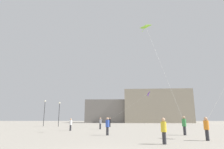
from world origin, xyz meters
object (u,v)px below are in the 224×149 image
at_px(person_in_yellow, 164,130).
at_px(person_in_orange, 206,128).
at_px(person_in_white, 71,124).
at_px(kite_violet_diamond, 148,94).
at_px(kite_lime_delta, 146,28).
at_px(lamppost_east, 59,110).
at_px(person_in_blue, 107,125).
at_px(person_in_green, 184,125).
at_px(person_in_black, 110,122).
at_px(person_in_grey, 100,123).
at_px(building_left_hall, 114,112).
at_px(building_centre_hall, 156,107).
at_px(lamppost_west, 45,109).

xyz_separation_m(person_in_yellow, person_in_orange, (3.57, 2.11, 0.04)).
distance_m(person_in_white, kite_violet_diamond, 18.50).
bearing_deg(kite_lime_delta, lamppost_east, 130.69).
relative_size(person_in_blue, person_in_yellow, 1.05).
height_order(person_in_blue, person_in_green, person_in_green).
height_order(person_in_black, person_in_grey, person_in_black).
bearing_deg(person_in_yellow, building_left_hall, 141.44).
xyz_separation_m(person_in_blue, kite_lime_delta, (4.62, 3.27, 11.74)).
distance_m(person_in_green, person_in_orange, 4.87).
bearing_deg(building_centre_hall, person_in_blue, -105.03).
distance_m(person_in_grey, building_left_hall, 56.30).
bearing_deg(person_in_black, person_in_yellow, 78.41).
height_order(person_in_blue, lamppost_west, lamppost_west).
xyz_separation_m(person_in_orange, person_in_black, (-7.98, 24.31, 0.06)).
distance_m(person_in_orange, kite_lime_delta, 14.38).
distance_m(building_left_hall, lamppost_west, 46.71).
xyz_separation_m(person_in_green, person_in_black, (-7.99, 19.44, -0.01)).
distance_m(person_in_green, building_centre_hall, 65.19).
relative_size(person_in_black, building_left_hall, 0.08).
xyz_separation_m(person_in_black, lamppost_west, (-14.31, 3.17, 2.68)).
relative_size(person_in_blue, kite_lime_delta, 0.14).
bearing_deg(person_in_yellow, person_in_white, 171.30).
bearing_deg(person_in_white, person_in_grey, -170.84).
xyz_separation_m(building_left_hall, lamppost_west, (-14.17, -44.49, -1.01)).
height_order(kite_lime_delta, kite_violet_diamond, kite_lime_delta).
bearing_deg(building_centre_hall, kite_violet_diamond, -102.84).
distance_m(person_in_yellow, kite_lime_delta, 15.42).
xyz_separation_m(person_in_orange, kite_lime_delta, (-2.82, 7.81, 11.74)).
bearing_deg(lamppost_east, person_in_blue, -62.61).
height_order(person_in_black, building_centre_hall, building_centre_hall).
relative_size(person_in_green, person_in_orange, 1.08).
bearing_deg(building_centre_hall, person_in_orange, -98.14).
height_order(person_in_black, building_left_hall, building_left_hall).
distance_m(person_in_green, person_in_black, 21.02).
distance_m(kite_violet_diamond, lamppost_east, 18.77).
xyz_separation_m(person_in_blue, person_in_grey, (-1.68, 11.27, 0.03)).
xyz_separation_m(person_in_black, building_left_hall, (-0.14, 47.67, 3.69)).
bearing_deg(person_in_orange, person_in_white, -144.62).
height_order(person_in_orange, lamppost_east, lamppost_east).
relative_size(person_in_yellow, lamppost_east, 0.32).
bearing_deg(person_in_black, person_in_orange, 87.10).
bearing_deg(building_left_hall, person_in_black, -89.83).
bearing_deg(person_in_green, lamppost_west, -97.43).
distance_m(person_in_white, person_in_black, 13.36).
xyz_separation_m(person_in_green, lamppost_east, (-18.73, 21.42, 2.38)).
height_order(person_in_black, kite_violet_diamond, kite_violet_diamond).
distance_m(person_in_green, kite_violet_diamond, 20.23).
bearing_deg(person_in_yellow, person_in_black, 147.41).
relative_size(kite_lime_delta, building_left_hall, 0.51).
bearing_deg(lamppost_west, building_left_hall, 72.34).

